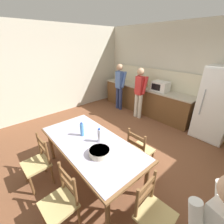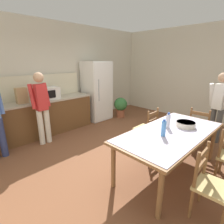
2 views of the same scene
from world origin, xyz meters
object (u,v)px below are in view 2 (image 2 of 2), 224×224
at_px(refrigerator, 97,91).
at_px(potted_plant, 121,106).
at_px(chair_head_end, 200,128).
at_px(person_by_table, 218,104).
at_px(dining_table, 171,135).
at_px(bottle_near_centre, 164,128).
at_px(person_at_counter, 42,105).
at_px(serving_bowl, 186,124).
at_px(chair_side_near_left, 210,185).
at_px(bottle_off_centre, 168,121).
at_px(microwave, 48,93).
at_px(chair_side_far_right, 147,129).
at_px(paper_bag, 22,96).

xyz_separation_m(refrigerator, potted_plant, (0.66, -0.43, -0.54)).
xyz_separation_m(chair_head_end, person_by_table, (0.55, -0.15, 0.47)).
bearing_deg(dining_table, bottle_near_centre, 179.43).
height_order(person_at_counter, person_by_table, person_at_counter).
xyz_separation_m(dining_table, serving_bowl, (0.36, -0.08, 0.12)).
xyz_separation_m(dining_table, person_by_table, (1.89, -0.17, 0.22)).
xyz_separation_m(chair_side_near_left, person_at_counter, (-0.54, 3.37, 0.48)).
bearing_deg(chair_side_near_left, chair_head_end, 21.08).
bearing_deg(chair_side_near_left, bottle_off_centre, 55.35).
xyz_separation_m(chair_side_near_left, potted_plant, (2.15, 3.44, -0.06)).
bearing_deg(person_at_counter, serving_bowl, -152.50).
bearing_deg(person_by_table, bottle_near_centre, 8.68).
xyz_separation_m(microwave, bottle_off_centre, (0.71, -2.98, -0.18)).
bearing_deg(chair_head_end, microwave, 27.82).
distance_m(bottle_near_centre, bottle_off_centre, 0.39).
bearing_deg(dining_table, serving_bowl, -12.12).
xyz_separation_m(refrigerator, microwave, (-1.61, 0.02, 0.14)).
relative_size(microwave, bottle_near_centre, 1.85).
distance_m(chair_side_far_right, potted_plant, 2.22).
height_order(microwave, bottle_near_centre, microwave).
xyz_separation_m(chair_side_far_right, person_by_table, (1.41, -0.95, 0.47)).
relative_size(dining_table, chair_side_far_right, 2.30).
height_order(chair_side_far_right, chair_side_near_left, same).
height_order(paper_bag, dining_table, paper_bag).
xyz_separation_m(bottle_off_centre, chair_head_end, (1.23, -0.14, -0.45)).
distance_m(paper_bag, potted_plant, 3.04).
xyz_separation_m(dining_table, chair_head_end, (1.34, -0.02, -0.25)).
bearing_deg(refrigerator, microwave, 179.33).
bearing_deg(bottle_off_centre, microwave, 103.34).
distance_m(paper_bag, bottle_off_centre, 3.27).
distance_m(person_at_counter, person_by_table, 4.00).
distance_m(chair_side_far_right, chair_head_end, 1.17).
relative_size(dining_table, potted_plant, 3.14).
bearing_deg(refrigerator, potted_plant, -32.83).
bearing_deg(potted_plant, chair_side_far_right, -122.60).
bearing_deg(person_at_counter, chair_side_far_right, -140.17).
bearing_deg(bottle_near_centre, serving_bowl, -7.37).
relative_size(paper_bag, chair_side_near_left, 0.40).
relative_size(person_at_counter, potted_plant, 2.45).
bearing_deg(refrigerator, chair_head_end, -84.00).
distance_m(bottle_off_centre, person_by_table, 1.80).
relative_size(refrigerator, chair_head_end, 2.03).
xyz_separation_m(microwave, bottle_near_centre, (0.34, -3.10, -0.18)).
distance_m(microwave, person_by_table, 4.11).
bearing_deg(chair_side_far_right, paper_bag, -54.46).
bearing_deg(microwave, chair_side_far_right, -65.02).
relative_size(microwave, serving_bowl, 1.56).
bearing_deg(dining_table, chair_side_near_left, -121.39).
height_order(bottle_off_centre, person_at_counter, person_at_counter).
relative_size(microwave, dining_table, 0.24).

